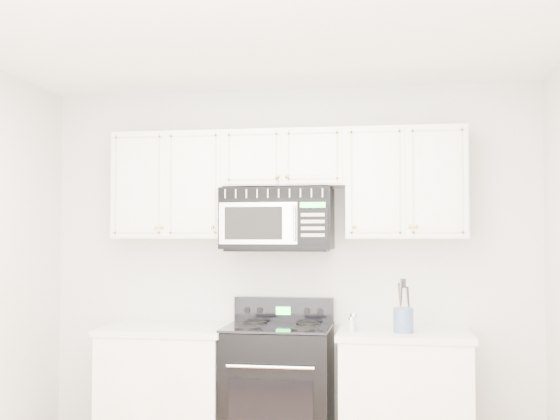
# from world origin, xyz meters

# --- Properties ---
(room) EXTENTS (3.51, 3.51, 2.61)m
(room) POSITION_xyz_m (0.00, 0.00, 1.30)
(room) COLOR olive
(room) RESTS_ON ground
(base_cabinet_left) EXTENTS (0.86, 0.65, 0.92)m
(base_cabinet_left) POSITION_xyz_m (-0.80, 1.44, 0.43)
(base_cabinet_left) COLOR white
(base_cabinet_left) RESTS_ON ground
(base_cabinet_right) EXTENTS (0.86, 0.65, 0.92)m
(base_cabinet_right) POSITION_xyz_m (0.80, 1.44, 0.43)
(base_cabinet_right) COLOR white
(base_cabinet_right) RESTS_ON ground
(range) EXTENTS (0.71, 0.65, 1.11)m
(range) POSITION_xyz_m (-0.03, 1.45, 0.48)
(range) COLOR black
(range) RESTS_ON ground
(upper_cabinets) EXTENTS (2.44, 0.37, 0.75)m
(upper_cabinets) POSITION_xyz_m (-0.00, 1.58, 1.93)
(upper_cabinets) COLOR white
(upper_cabinets) RESTS_ON ground
(microwave) EXTENTS (0.76, 0.43, 0.42)m
(microwave) POSITION_xyz_m (-0.06, 1.56, 1.66)
(microwave) COLOR black
(microwave) RESTS_ON ground
(utensil_crock) EXTENTS (0.13, 0.13, 0.34)m
(utensil_crock) POSITION_xyz_m (0.79, 1.35, 1.01)
(utensil_crock) COLOR slate
(utensil_crock) RESTS_ON base_cabinet_right
(shaker_salt) EXTENTS (0.05, 0.05, 0.11)m
(shaker_salt) POSITION_xyz_m (0.47, 1.40, 0.98)
(shaker_salt) COLOR #B5B5C5
(shaker_salt) RESTS_ON base_cabinet_right
(shaker_pepper) EXTENTS (0.04, 0.04, 0.09)m
(shaker_pepper) POSITION_xyz_m (0.46, 1.32, 0.97)
(shaker_pepper) COLOR #B5B5C5
(shaker_pepper) RESTS_ON base_cabinet_right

